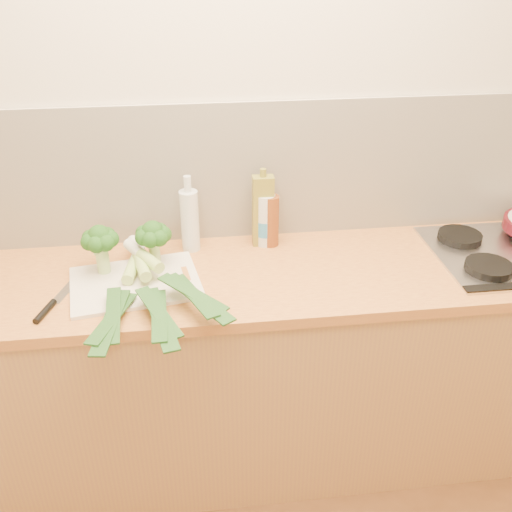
{
  "coord_description": "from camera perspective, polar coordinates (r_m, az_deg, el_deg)",
  "views": [
    {
      "loc": [
        -0.18,
        -0.56,
        1.97
      ],
      "look_at": [
        0.03,
        1.1,
        1.02
      ],
      "focal_mm": 40.0,
      "sensor_mm": 36.0,
      "label": 1
    }
  ],
  "objects": [
    {
      "name": "leek_back",
      "position": [
        1.96,
        -9.33,
        -1.44
      ],
      "size": [
        0.37,
        0.56,
        0.04
      ],
      "rotation": [
        0.0,
        0.0,
        0.55
      ],
      "color": "white",
      "rests_on": "chopping_board"
    },
    {
      "name": "chopping_board",
      "position": [
        2.03,
        -11.98,
        -2.65
      ],
      "size": [
        0.48,
        0.39,
        0.01
      ],
      "primitive_type": "cube",
      "rotation": [
        0.0,
        0.0,
        0.16
      ],
      "color": "white",
      "rests_on": "counter"
    },
    {
      "name": "chefs_knife",
      "position": [
        1.98,
        -19.85,
        -4.7
      ],
      "size": [
        0.12,
        0.29,
        0.02
      ],
      "rotation": [
        0.0,
        0.0,
        -0.32
      ],
      "color": "silver",
      "rests_on": "counter"
    },
    {
      "name": "oil_tin",
      "position": [
        2.19,
        0.7,
        4.57
      ],
      "size": [
        0.08,
        0.05,
        0.31
      ],
      "color": "olive",
      "rests_on": "counter"
    },
    {
      "name": "leek_front",
      "position": [
        1.98,
        -12.87,
        -2.67
      ],
      "size": [
        0.15,
        0.64,
        0.04
      ],
      "rotation": [
        0.0,
        0.0,
        -0.14
      ],
      "color": "white",
      "rests_on": "chopping_board"
    },
    {
      "name": "amber_bottle",
      "position": [
        2.2,
        1.47,
        3.65
      ],
      "size": [
        0.06,
        0.06,
        0.26
      ],
      "color": "brown",
      "rests_on": "counter"
    },
    {
      "name": "glass_bottle",
      "position": [
        2.17,
        -6.65,
        3.65
      ],
      "size": [
        0.07,
        0.07,
        0.3
      ],
      "color": "silver",
      "rests_on": "counter"
    },
    {
      "name": "counter",
      "position": [
        2.33,
        -1.06,
        -11.11
      ],
      "size": [
        3.2,
        0.62,
        0.9
      ],
      "color": "#A27043",
      "rests_on": "ground"
    },
    {
      "name": "broccoli_left",
      "position": [
        2.05,
        -15.35,
        1.5
      ],
      "size": [
        0.13,
        0.13,
        0.18
      ],
      "color": "#A7CB76",
      "rests_on": "chopping_board"
    },
    {
      "name": "leek_mid",
      "position": [
        1.97,
        -11.01,
        -1.93
      ],
      "size": [
        0.2,
        0.7,
        0.04
      ],
      "rotation": [
        0.0,
        0.0,
        0.21
      ],
      "color": "white",
      "rests_on": "chopping_board"
    },
    {
      "name": "water_bottle",
      "position": [
        2.21,
        0.91,
        3.53
      ],
      "size": [
        0.08,
        0.08,
        0.24
      ],
      "color": "silver",
      "rests_on": "counter"
    },
    {
      "name": "room_shell",
      "position": [
        2.2,
        -2.07,
        8.33
      ],
      "size": [
        3.5,
        3.5,
        3.5
      ],
      "color": "beige",
      "rests_on": "ground"
    },
    {
      "name": "broccoli_right",
      "position": [
        2.07,
        -10.26,
        2.06
      ],
      "size": [
        0.13,
        0.13,
        0.17
      ],
      "color": "#A7CB76",
      "rests_on": "chopping_board"
    },
    {
      "name": "gas_hob",
      "position": [
        2.37,
        24.16,
        0.39
      ],
      "size": [
        0.58,
        0.5,
        0.04
      ],
      "color": "silver",
      "rests_on": "counter"
    }
  ]
}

